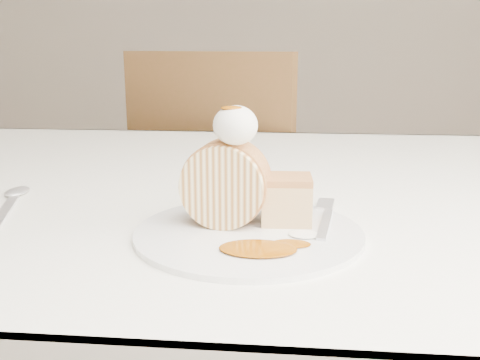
# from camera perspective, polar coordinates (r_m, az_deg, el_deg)

# --- Properties ---
(table) EXTENTS (1.40, 0.90, 0.75)m
(table) POSITION_cam_1_polar(r_m,az_deg,el_deg) (0.81, -0.99, -6.15)
(table) COLOR white
(table) RESTS_ON ground
(chair_far) EXTENTS (0.55, 0.55, 0.93)m
(chair_far) POSITION_cam_1_polar(r_m,az_deg,el_deg) (1.46, -1.49, -2.22)
(chair_far) COLOR brown
(chair_far) RESTS_ON ground
(plate) EXTENTS (0.25, 0.25, 0.01)m
(plate) POSITION_cam_1_polar(r_m,az_deg,el_deg) (0.55, 0.93, -5.67)
(plate) COLOR white
(plate) RESTS_ON table
(roulade_slice) EXTENTS (0.09, 0.06, 0.09)m
(roulade_slice) POSITION_cam_1_polar(r_m,az_deg,el_deg) (0.56, -1.58, -0.42)
(roulade_slice) COLOR beige
(roulade_slice) RESTS_ON plate
(cake_chunk) EXTENTS (0.05, 0.05, 0.04)m
(cake_chunk) POSITION_cam_1_polar(r_m,az_deg,el_deg) (0.58, 4.97, -2.38)
(cake_chunk) COLOR #CA834C
(cake_chunk) RESTS_ON plate
(whipped_cream) EXTENTS (0.05, 0.05, 0.04)m
(whipped_cream) POSITION_cam_1_polar(r_m,az_deg,el_deg) (0.54, -0.50, 5.86)
(whipped_cream) COLOR white
(whipped_cream) RESTS_ON roulade_slice
(caramel_drizzle) EXTENTS (0.02, 0.02, 0.01)m
(caramel_drizzle) POSITION_cam_1_polar(r_m,az_deg,el_deg) (0.53, -0.88, 8.21)
(caramel_drizzle) COLOR #8E4605
(caramel_drizzle) RESTS_ON whipped_cream
(caramel_pool) EXTENTS (0.08, 0.05, 0.00)m
(caramel_pool) POSITION_cam_1_polar(r_m,az_deg,el_deg) (0.50, 1.92, -7.30)
(caramel_pool) COLOR #8E4605
(caramel_pool) RESTS_ON plate
(fork) EXTENTS (0.04, 0.14, 0.00)m
(fork) POSITION_cam_1_polar(r_m,az_deg,el_deg) (0.58, 9.07, -4.61)
(fork) COLOR silver
(fork) RESTS_ON plate
(spoon) EXTENTS (0.07, 0.16, 0.00)m
(spoon) POSITION_cam_1_polar(r_m,az_deg,el_deg) (0.68, -23.81, -3.13)
(spoon) COLOR silver
(spoon) RESTS_ON table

